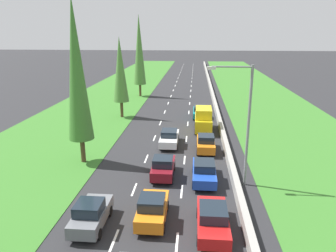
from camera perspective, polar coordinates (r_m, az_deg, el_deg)
The scene contains 18 objects.
ground_plane at distance 61.06m, azimuth 2.40°, elevation 5.84°, with size 300.00×300.00×0.00m, color #28282B.
grass_verge_left at distance 62.86m, azimuth -9.26°, elevation 5.97°, with size 14.00×140.00×0.04m, color #387528.
grass_verge_right at distance 62.13m, azimuth 15.80°, elevation 5.44°, with size 14.00×140.00×0.04m, color #387528.
median_barrier at distance 61.01m, azimuth 7.79°, elevation 6.10°, with size 0.44×120.00×0.85m, color #9E9B93.
lane_markings at distance 61.05m, azimuth 2.40°, elevation 5.85°, with size 3.64×116.00×0.01m.
red_sedan_right_lane at distance 19.30m, azimuth 7.97°, elevation -16.12°, with size 1.82×4.50×1.64m.
blue_sedan_right_lane at distance 25.10m, azimuth 6.45°, elevation -8.01°, with size 1.82×4.50×1.64m.
orange_hatchback_centre_lane at distance 20.07m, azimuth -2.79°, elevation -14.50°, with size 1.74×3.90×1.72m.
grey_hatchback_left_lane at distance 20.05m, azimuth -13.56°, elevation -15.02°, with size 1.74×3.90×1.72m.
maroon_hatchback_centre_lane at distance 25.65m, azimuth -0.86°, elevation -7.29°, with size 1.74×3.90×1.72m.
white_sedan_centre_lane at distance 32.62m, azimuth 0.24°, elevation -2.07°, with size 1.82×4.50×1.64m.
orange_hatchback_right_lane_fourth at distance 31.12m, azimuth 6.74°, elevation -3.07°, with size 1.74×3.90×1.72m.
yellow_van_right_lane at distance 37.35m, azimuth 6.31°, elevation 1.16°, with size 1.96×4.90×2.82m.
teal_sedan_right_lane at distance 43.43m, azimuth 5.69°, elevation 2.54°, with size 1.82×4.50×1.64m.
poplar_tree_second at distance 27.75m, azimuth -15.98°, elevation 9.49°, with size 2.15×2.15×14.11m.
poplar_tree_third at distance 42.98m, azimuth -8.52°, elevation 9.86°, with size 2.07×2.07×10.69m.
poplar_tree_fourth at distance 57.42m, azimuth -5.15°, elevation 13.32°, with size 2.15×2.15×14.18m.
street_light_mast at distance 23.55m, azimuth 13.39°, elevation 1.41°, with size 3.20×0.28×9.00m.
Camera 1 is at (2.53, 0.02, 11.13)m, focal length 34.21 mm.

